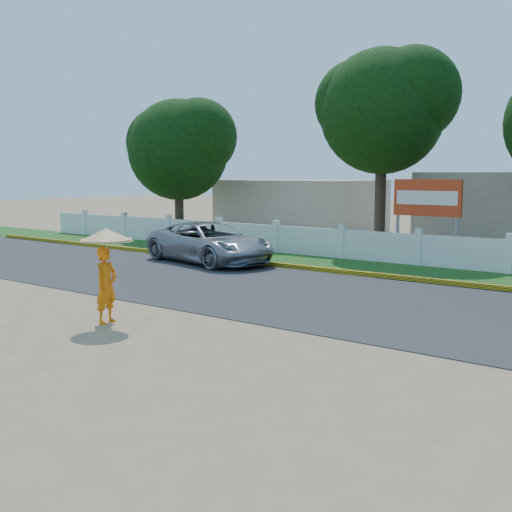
{
  "coord_description": "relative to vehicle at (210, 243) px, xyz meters",
  "views": [
    {
      "loc": [
        8.76,
        -9.5,
        3.18
      ],
      "look_at": [
        0.0,
        2.0,
        1.3
      ],
      "focal_mm": 45.0,
      "sensor_mm": 36.0,
      "label": 1
    }
  ],
  "objects": [
    {
      "name": "road",
      "position": [
        6.2,
        -2.95,
        -0.71
      ],
      "size": [
        60.0,
        7.0,
        0.02
      ],
      "primitive_type": "cube",
      "color": "#38383A",
      "rests_on": "ground"
    },
    {
      "name": "building_far",
      "position": [
        -3.8,
        11.55,
        0.68
      ],
      "size": [
        8.0,
        5.0,
        2.8
      ],
      "primitive_type": "cube",
      "color": "#B7AD99",
      "rests_on": "ground"
    },
    {
      "name": "fence",
      "position": [
        6.2,
        3.75,
        -0.17
      ],
      "size": [
        40.0,
        0.1,
        1.1
      ],
      "primitive_type": "cube",
      "color": "silver",
      "rests_on": "ground"
    },
    {
      "name": "curb",
      "position": [
        6.2,
        0.6,
        -0.64
      ],
      "size": [
        40.0,
        0.18,
        0.16
      ],
      "primitive_type": "cube",
      "color": "yellow",
      "rests_on": "ground"
    },
    {
      "name": "ground",
      "position": [
        6.2,
        -7.45,
        -0.72
      ],
      "size": [
        120.0,
        120.0,
        0.0
      ],
      "primitive_type": "plane",
      "color": "#9E8460",
      "rests_on": "ground"
    },
    {
      "name": "grass_verge",
      "position": [
        6.2,
        2.3,
        -0.71
      ],
      "size": [
        60.0,
        3.5,
        0.03
      ],
      "primitive_type": "cube",
      "color": "#2D601E",
      "rests_on": "ground"
    },
    {
      "name": "vehicle",
      "position": [
        0.0,
        0.0,
        0.0
      ],
      "size": [
        5.59,
        3.42,
        1.45
      ],
      "primitive_type": "imported",
      "rotation": [
        0.0,
        0.0,
        1.36
      ],
      "color": "gray",
      "rests_on": "ground"
    },
    {
      "name": "billboard",
      "position": [
        5.98,
        4.85,
        1.42
      ],
      "size": [
        2.5,
        0.13,
        2.95
      ],
      "color": "gray",
      "rests_on": "ground"
    },
    {
      "name": "monk_with_parasol",
      "position": [
        4.35,
        -8.23,
        0.6
      ],
      "size": [
        1.12,
        1.12,
        2.03
      ],
      "color": "orange",
      "rests_on": "ground"
    }
  ]
}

